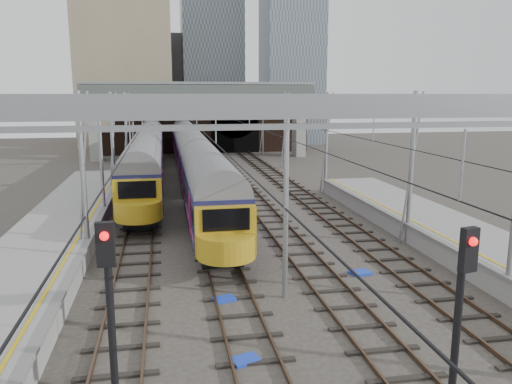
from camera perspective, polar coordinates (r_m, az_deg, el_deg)
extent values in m
plane|color=#38332D|center=(18.25, 4.84, -14.36)|extent=(160.00, 160.00, 0.00)
cube|color=gray|center=(20.59, -26.40, -10.83)|extent=(4.20, 55.00, 1.10)
cube|color=slate|center=(19.93, -20.78, -9.54)|extent=(0.35, 55.00, 0.12)
cube|color=gold|center=(20.01, -22.22, -9.37)|extent=(0.12, 55.00, 0.01)
cube|color=#4C3828|center=(31.91, -14.22, -3.26)|extent=(0.08, 80.00, 0.16)
cube|color=#4C3828|center=(31.84, -11.63, -3.18)|extent=(0.08, 80.00, 0.16)
cube|color=black|center=(31.88, -12.92, -3.35)|extent=(2.40, 80.00, 0.14)
cube|color=#4C3828|center=(31.87, -7.02, -3.01)|extent=(0.08, 80.00, 0.16)
cube|color=#4C3828|center=(31.98, -4.45, -2.91)|extent=(0.08, 80.00, 0.16)
cube|color=black|center=(31.94, -5.73, -3.09)|extent=(2.40, 80.00, 0.14)
cube|color=#4C3828|center=(32.33, 0.07, -2.72)|extent=(0.08, 80.00, 0.16)
cube|color=#4C3828|center=(32.62, 2.56, -2.61)|extent=(0.08, 80.00, 0.16)
cube|color=black|center=(32.49, 1.32, -2.79)|extent=(2.40, 80.00, 0.14)
cube|color=#4C3828|center=(33.27, 6.87, -2.40)|extent=(0.08, 80.00, 0.16)
cube|color=#4C3828|center=(33.72, 9.21, -2.28)|extent=(0.08, 80.00, 0.16)
cube|color=black|center=(33.51, 8.04, -2.47)|extent=(2.40, 80.00, 0.14)
cube|color=gray|center=(10.82, 13.97, 9.51)|extent=(16.80, 0.28, 0.50)
cylinder|color=gray|center=(24.47, -19.14, 1.49)|extent=(0.24, 0.24, 8.00)
cylinder|color=gray|center=(27.27, 17.32, 2.54)|extent=(0.24, 0.24, 8.00)
cube|color=gray|center=(24.27, 0.11, 10.57)|extent=(16.80, 0.28, 0.50)
cylinder|color=gray|center=(38.25, -16.07, 4.96)|extent=(0.24, 0.24, 8.00)
cylinder|color=gray|center=(40.10, 8.04, 5.55)|extent=(0.24, 0.24, 8.00)
cube|color=gray|center=(38.12, -3.80, 10.77)|extent=(16.80, 0.28, 0.50)
cylinder|color=gray|center=(52.14, -14.62, 6.58)|extent=(0.24, 0.24, 8.00)
cylinder|color=gray|center=(53.52, 3.30, 7.02)|extent=(0.24, 0.24, 8.00)
cube|color=gray|center=(52.05, -5.62, 10.84)|extent=(16.80, 0.28, 0.50)
cylinder|color=gray|center=(64.09, -13.88, 7.40)|extent=(0.24, 0.24, 8.00)
cylinder|color=gray|center=(65.22, 0.79, 7.78)|extent=(0.24, 0.24, 8.00)
cube|color=gray|center=(64.02, -6.56, 10.87)|extent=(16.80, 0.28, 0.50)
cube|color=black|center=(30.99, -13.37, 6.52)|extent=(0.03, 80.00, 0.03)
cube|color=black|center=(31.05, -5.93, 6.77)|extent=(0.03, 80.00, 0.03)
cube|color=black|center=(31.62, 1.37, 6.90)|extent=(0.03, 80.00, 0.03)
cube|color=black|center=(32.66, 8.31, 6.92)|extent=(0.03, 80.00, 0.03)
cube|color=#311E16|center=(68.25, -5.04, 8.31)|extent=(26.00, 2.00, 9.00)
cube|color=black|center=(67.71, -2.39, 6.71)|extent=(6.50, 0.10, 5.20)
cylinder|color=black|center=(67.56, -2.40, 8.91)|extent=(6.50, 0.10, 6.50)
cube|color=#311E16|center=(67.40, -15.17, 5.38)|extent=(6.00, 1.50, 3.00)
cube|color=gray|center=(62.50, -17.95, 7.19)|extent=(1.20, 2.50, 8.20)
cube|color=gray|center=(64.25, 4.94, 7.78)|extent=(1.20, 2.50, 8.20)
cube|color=#4E5751|center=(62.02, -6.44, 11.42)|extent=(28.00, 3.00, 1.40)
cube|color=gray|center=(62.04, -6.46, 12.25)|extent=(28.00, 3.00, 0.30)
cube|color=tan|center=(82.11, -14.67, 13.01)|extent=(14.00, 12.00, 22.00)
cube|color=#4C5660|center=(88.64, -5.11, 16.40)|extent=(10.00, 10.00, 32.00)
cube|color=gray|center=(95.90, -9.15, 11.72)|extent=(18.00, 14.00, 18.00)
cube|color=black|center=(52.09, -7.63, 2.79)|extent=(2.09, 62.01, 0.70)
cube|color=#151B4B|center=(51.86, -7.68, 4.80)|extent=(2.66, 62.01, 2.38)
cylinder|color=slate|center=(51.74, -7.72, 6.11)|extent=(2.61, 61.51, 2.61)
cube|color=black|center=(51.82, -7.70, 5.22)|extent=(2.68, 60.81, 0.71)
cube|color=#CB3F7F|center=(51.93, -7.67, 4.07)|extent=(2.68, 61.01, 0.11)
cube|color=#B48E17|center=(21.27, -3.47, -4.58)|extent=(2.61, 0.60, 2.18)
cube|color=black|center=(20.96, -3.43, -3.19)|extent=(2.00, 0.08, 0.95)
cube|color=black|center=(59.86, -11.85, 3.73)|extent=(2.13, 63.14, 0.70)
cube|color=#151B4B|center=(59.66, -11.92, 5.50)|extent=(2.71, 63.14, 2.42)
cylinder|color=slate|center=(59.55, -11.97, 6.66)|extent=(2.66, 62.64, 2.66)
cube|color=black|center=(59.62, -11.94, 5.87)|extent=(2.73, 61.94, 0.73)
cube|color=#CB3F7F|center=(59.72, -11.90, 4.86)|extent=(2.73, 62.14, 0.12)
cube|color=#B48E17|center=(28.28, -13.37, -0.85)|extent=(2.66, 0.60, 2.22)
cube|color=black|center=(28.00, -13.44, 0.24)|extent=(2.03, 0.08, 0.97)
cylinder|color=black|center=(11.83, -16.10, -15.92)|extent=(0.17, 0.17, 5.11)
cube|color=black|center=(10.84, -16.83, -5.76)|extent=(0.38, 0.19, 0.96)
sphere|color=red|center=(10.66, -16.96, -4.85)|extent=(0.19, 0.19, 0.19)
cylinder|color=black|center=(12.12, 21.84, -15.83)|extent=(0.17, 0.17, 5.02)
cube|color=black|center=(11.18, 23.14, -6.09)|extent=(0.40, 0.25, 0.94)
sphere|color=red|center=(11.03, 23.57, -5.22)|extent=(0.19, 0.19, 0.19)
cube|color=blue|center=(15.70, -1.22, -18.64)|extent=(0.95, 0.79, 0.10)
cube|color=blue|center=(19.76, -3.67, -12.12)|extent=(0.96, 0.80, 0.10)
cube|color=blue|center=(22.88, 11.82, -9.01)|extent=(1.01, 0.78, 0.11)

